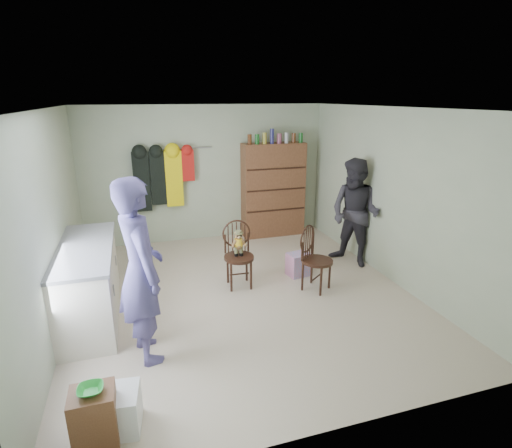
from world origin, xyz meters
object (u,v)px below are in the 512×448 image
object	(u,v)px
counter	(89,282)
dresser	(273,190)
chair_front	(238,249)
chair_far	(314,256)

from	to	relation	value
counter	dresser	world-z (taller)	dresser
chair_front	chair_far	distance (m)	1.07
counter	dresser	xyz separation A→B (m)	(3.20, 2.30, 0.44)
chair_front	chair_far	xyz separation A→B (m)	(0.98, -0.43, -0.05)
counter	chair_far	distance (m)	2.96
chair_front	dresser	xyz separation A→B (m)	(1.23, 1.97, 0.36)
chair_front	dresser	distance (m)	2.35
counter	dresser	size ratio (longest dim) A/B	0.90
counter	chair_front	distance (m)	2.00
counter	chair_far	xyz separation A→B (m)	(2.96, -0.10, 0.03)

